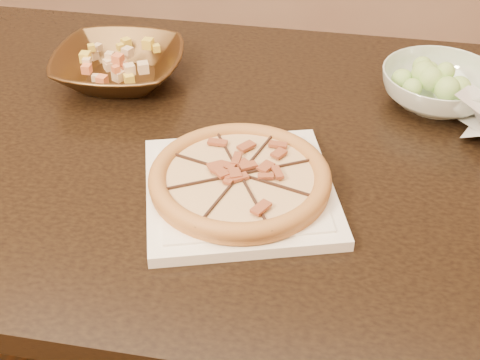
{
  "coord_description": "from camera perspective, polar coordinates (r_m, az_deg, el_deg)",
  "views": [
    {
      "loc": [
        0.42,
        -0.71,
        1.39
      ],
      "look_at": [
        0.24,
        0.06,
        0.78
      ],
      "focal_mm": 50.0,
      "sensor_mm": 36.0,
      "label": 1
    }
  ],
  "objects": [
    {
      "name": "bronze_bowl",
      "position": [
        1.31,
        -10.28,
        9.48
      ],
      "size": [
        0.27,
        0.27,
        0.06
      ],
      "primitive_type": "imported",
      "rotation": [
        0.0,
        0.0,
        0.11
      ],
      "color": "brown",
      "rests_on": "dining_table"
    },
    {
      "name": "pizza",
      "position": [
        0.99,
        -0.0,
        0.18
      ],
      "size": [
        0.27,
        0.27,
        0.03
      ],
      "color": "#B4822D",
      "rests_on": "plate"
    },
    {
      "name": "dining_table",
      "position": [
        1.2,
        -4.08,
        -0.22
      ],
      "size": [
        1.45,
        0.96,
        0.75
      ],
      "color": "black",
      "rests_on": "floor"
    },
    {
      "name": "mixed_dish",
      "position": [
        1.29,
        -10.52,
        11.18
      ],
      "size": [
        0.12,
        0.12,
        0.03
      ],
      "color": "#E0B989",
      "rests_on": "bronze_bowl"
    },
    {
      "name": "salad_bowl",
      "position": [
        1.27,
        16.57,
        7.59
      ],
      "size": [
        0.21,
        0.21,
        0.07
      ],
      "primitive_type": "imported",
      "rotation": [
        0.0,
        0.0,
        0.02
      ],
      "color": "silver",
      "rests_on": "dining_table"
    },
    {
      "name": "salad",
      "position": [
        1.25,
        16.97,
        9.57
      ],
      "size": [
        0.12,
        0.1,
        0.04
      ],
      "color": "#A1D96F",
      "rests_on": "salad_bowl"
    },
    {
      "name": "plate",
      "position": [
        1.01,
        0.0,
        -0.88
      ],
      "size": [
        0.36,
        0.36,
        0.02
      ],
      "color": "white",
      "rests_on": "dining_table"
    }
  ]
}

